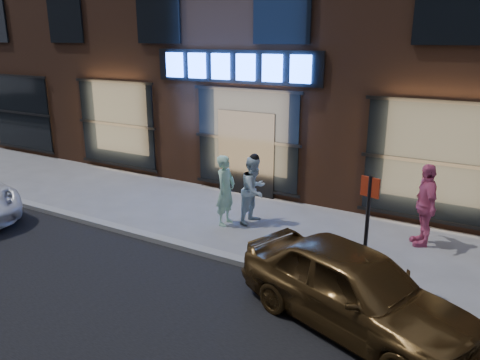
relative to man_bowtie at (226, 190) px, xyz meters
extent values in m
plane|color=slate|center=(-0.72, -1.66, -0.86)|extent=(90.00, 90.00, 0.00)
cube|color=gray|center=(-0.72, -1.66, -0.80)|extent=(60.00, 0.25, 0.12)
cube|color=#54301E|center=(-0.72, 6.34, 4.14)|extent=(30.00, 8.00, 10.00)
cube|color=black|center=(-1.12, 2.29, 2.74)|extent=(5.20, 0.06, 0.90)
cube|color=black|center=(-0.72, 2.26, 0.34)|extent=(1.80, 0.10, 2.40)
cube|color=#FFBF72|center=(-10.72, 2.32, 0.74)|extent=(3.00, 0.04, 2.60)
cube|color=black|center=(-10.72, 2.28, 0.74)|extent=(3.20, 0.06, 2.80)
cube|color=#FFBF72|center=(-5.72, 2.32, 0.74)|extent=(3.00, 0.04, 2.60)
cube|color=black|center=(-5.72, 2.28, 0.74)|extent=(3.20, 0.06, 2.80)
cube|color=#FFBF72|center=(-0.72, 2.32, 0.74)|extent=(3.00, 0.04, 2.60)
cube|color=black|center=(-0.72, 2.28, 0.74)|extent=(3.20, 0.06, 2.80)
cube|color=#FFBF72|center=(4.28, 2.32, 0.74)|extent=(3.00, 0.04, 2.60)
cube|color=black|center=(4.28, 2.28, 0.74)|extent=(3.20, 0.06, 2.80)
cube|color=black|center=(-7.72, 2.28, 4.14)|extent=(1.60, 0.06, 1.60)
cube|color=black|center=(-3.72, 2.28, 4.14)|extent=(1.60, 0.06, 1.60)
cube|color=black|center=(0.28, 2.28, 4.14)|extent=(1.60, 0.06, 1.60)
cube|color=black|center=(4.28, 2.28, 4.14)|extent=(1.60, 0.06, 1.60)
cube|color=#2659FF|center=(-3.12, 2.22, 2.74)|extent=(0.55, 0.12, 0.70)
cube|color=#2659FF|center=(-2.32, 2.22, 2.74)|extent=(0.55, 0.12, 0.70)
cube|color=#2659FF|center=(-1.52, 2.22, 2.74)|extent=(0.55, 0.12, 0.70)
cube|color=#2659FF|center=(-0.72, 2.22, 2.74)|extent=(0.55, 0.12, 0.70)
cube|color=#2659FF|center=(0.08, 2.22, 2.74)|extent=(0.55, 0.12, 0.70)
cube|color=#2659FF|center=(0.88, 2.22, 2.74)|extent=(0.55, 0.12, 0.70)
imported|color=#B1E9C0|center=(0.00, 0.00, 0.00)|extent=(0.44, 0.64, 1.71)
imported|color=white|center=(0.52, 0.46, -0.03)|extent=(0.70, 0.86, 1.66)
imported|color=#D55782|center=(4.32, 1.18, 0.05)|extent=(0.85, 1.15, 1.82)
imported|color=brown|center=(3.94, -2.60, -0.20)|extent=(4.17, 2.75, 1.32)
cylinder|color=#262628|center=(3.79, -1.49, 0.22)|extent=(0.07, 0.07, 2.15)
cube|color=#B92E15|center=(3.79, -1.49, 1.10)|extent=(0.34, 0.12, 0.34)
camera|label=1|loc=(5.67, -8.99, 3.47)|focal=35.00mm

